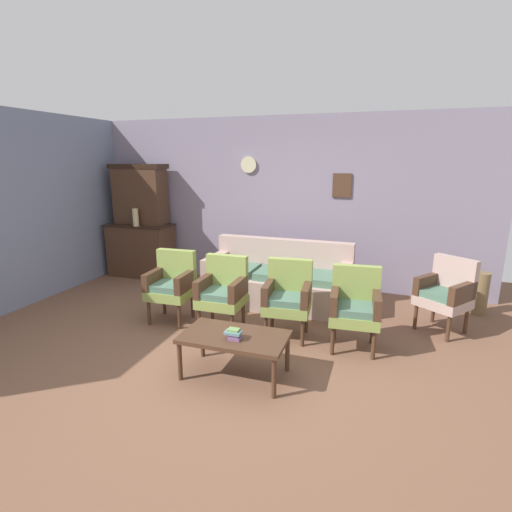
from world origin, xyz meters
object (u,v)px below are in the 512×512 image
Objects in this scene: armchair_row_middle at (172,283)px; floor_vase_by_wall at (480,293)px; armchair_near_cabinet at (355,305)px; book_stack_on_table at (234,334)px; vase_on_cabinet at (136,217)px; armchair_by_doorway at (288,295)px; floral_couch at (278,282)px; wingback_chair_by_fireplace at (446,291)px; side_cabinet at (141,250)px; coffee_table at (235,339)px; armchair_near_couch_end at (223,290)px.

armchair_row_middle is 4.11m from floor_vase_by_wall.
book_stack_on_table is (-1.00, -1.04, -0.03)m from armchair_near_cabinet.
floor_vase_by_wall is at bearing 0.96° from vase_on_cabinet.
vase_on_cabinet is at bearing 155.11° from armchair_by_doorway.
vase_on_cabinet reaches higher than floral_couch.
wingback_chair_by_fireplace is (4.78, -0.67, -0.58)m from vase_on_cabinet.
floor_vase_by_wall is at bearing -1.07° from side_cabinet.
coffee_table is at bearing -136.94° from armchair_near_cabinet.
vase_on_cabinet is 0.15× the size of floral_couch.
vase_on_cabinet reaches higher than armchair_row_middle.
vase_on_cabinet reaches higher than book_stack_on_table.
armchair_near_couch_end reaches higher than floor_vase_by_wall.
floral_couch is 2.28× the size of armchair_row_middle.
vase_on_cabinet is 1.99× the size of book_stack_on_table.
coffee_table is at bearing -104.57° from armchair_by_doorway.
book_stack_on_table is at bearing -137.46° from wingback_chair_by_fireplace.
side_cabinet is at bearing 110.25° from vase_on_cabinet.
armchair_near_cabinet is at bearing -42.35° from floral_couch.
floral_couch and armchair_near_couch_end have the same top height.
armchair_row_middle is 1.62m from coffee_table.
coffee_table is 6.59× the size of book_stack_on_table.
armchair_row_middle reaches higher than coffee_table.
side_cabinet is 0.65m from vase_on_cabinet.
side_cabinet is at bearing 178.93° from floor_vase_by_wall.
coffee_table is 1.75× the size of floor_vase_by_wall.
vase_on_cabinet is 0.53× the size of floor_vase_by_wall.
side_cabinet is at bearing 137.26° from coffee_table.
armchair_row_middle is 2.29m from armchair_near_cabinet.
side_cabinet is 2.77m from floral_couch.
armchair_row_middle is (1.49, -1.41, -0.58)m from vase_on_cabinet.
book_stack_on_table is 0.27× the size of floor_vase_by_wall.
armchair_near_cabinet is at bearing -134.71° from floor_vase_by_wall.
floor_vase_by_wall is at bearing 26.70° from armchair_near_couch_end.
vase_on_cabinet reaches higher than side_cabinet.
coffee_table is (-1.03, -0.96, -0.12)m from armchair_near_cabinet.
floral_couch is 2.28× the size of armchair_near_couch_end.
coffee_table is at bearing -61.00° from armchair_near_couch_end.
side_cabinet reaches higher than armchair_near_cabinet.
side_cabinet is 1.28× the size of wingback_chair_by_fireplace.
floral_couch is at bearing 93.40° from coffee_table.
floor_vase_by_wall is at bearing 32.97° from armchair_by_doorway.
coffee_table is at bearing -86.60° from floral_couch.
floor_vase_by_wall is (2.56, 2.51, -0.09)m from coffee_table.
armchair_row_middle is 3.37m from wingback_chair_by_fireplace.
armchair_near_couch_end is 0.80m from armchair_by_doorway.
floor_vase_by_wall is at bearing 45.29° from armchair_near_cabinet.
armchair_near_couch_end is 1.56m from armchair_near_cabinet.
vase_on_cabinet is 0.34× the size of armchair_row_middle.
armchair_near_couch_end and armchair_near_cabinet have the same top height.
wingback_chair_by_fireplace reaches higher than book_stack_on_table.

